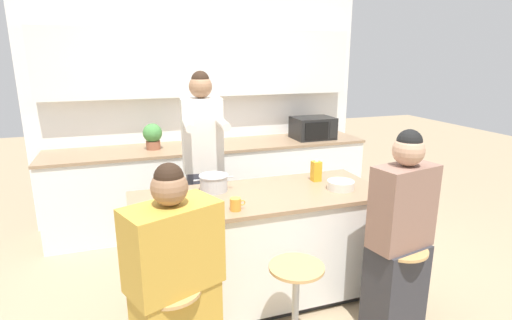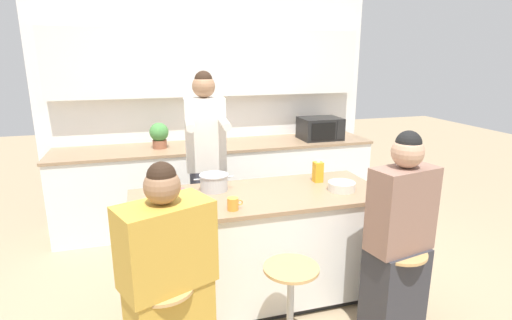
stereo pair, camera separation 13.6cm
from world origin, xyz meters
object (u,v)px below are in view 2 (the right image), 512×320
kitchen_island (259,246)px  coffee_cup_far (179,195)px  person_seated_near (398,246)px  cooking_pot (214,182)px  potted_plant (159,134)px  bar_stool_center (290,310)px  coffee_cup_near (233,204)px  juice_carton (318,172)px  bar_stool_rightmost (396,292)px  person_wrapped_blanket (168,285)px  fruit_bowl (342,186)px  microwave (320,128)px  person_cooking (206,169)px

kitchen_island → coffee_cup_far: 0.77m
person_seated_near → cooking_pot: size_ratio=4.63×
person_seated_near → potted_plant: size_ratio=5.21×
person_seated_near → cooking_pot: (-1.09, 0.86, 0.28)m
potted_plant → cooking_pot: bearing=-76.8°
bar_stool_center → coffee_cup_near: coffee_cup_near is taller
kitchen_island → bar_stool_center: 0.71m
juice_carton → potted_plant: potted_plant is taller
kitchen_island → bar_stool_rightmost: (0.77, -0.71, -0.11)m
bar_stool_center → person_seated_near: 0.85m
kitchen_island → coffee_cup_near: coffee_cup_near is taller
person_seated_near → potted_plant: person_seated_near is taller
coffee_cup_near → coffee_cup_far: 0.43m
person_wrapped_blanket → bar_stool_center: bearing=-23.9°
coffee_cup_far → juice_carton: 1.17m
coffee_cup_far → juice_carton: bearing=7.6°
fruit_bowl → coffee_cup_near: 0.92m
bar_stool_center → fruit_bowl: 1.06m
cooking_pot → bar_stool_center: bearing=-70.6°
person_wrapped_blanket → fruit_bowl: size_ratio=6.44×
cooking_pot → microwave: size_ratio=0.66×
kitchen_island → juice_carton: (0.56, 0.16, 0.52)m
coffee_cup_near → microwave: size_ratio=0.23×
person_cooking → coffee_cup_near: bearing=-83.8°
fruit_bowl → juice_carton: 0.28m
bar_stool_rightmost → person_seated_near: 0.33m
person_cooking → fruit_bowl: 1.24m
potted_plant → person_cooking: bearing=-68.2°
fruit_bowl → cooking_pot: bearing=163.4°
cooking_pot → person_seated_near: bearing=-38.3°
fruit_bowl → coffee_cup_far: 1.25m
bar_stool_rightmost → cooking_pot: bearing=140.4°
bar_stool_rightmost → microwave: 2.44m
person_cooking → bar_stool_center: bearing=-73.7°
bar_stool_center → juice_carton: (0.56, 0.86, 0.63)m
cooking_pot → microwave: microwave is taller
coffee_cup_far → microwave: (1.84, 1.56, 0.12)m
kitchen_island → coffee_cup_near: size_ratio=17.54×
cooking_pot → microwave: 2.08m
microwave → coffee_cup_near: bearing=-129.4°
bar_stool_rightmost → microwave: microwave is taller
cooking_pot → fruit_bowl: (0.96, -0.29, -0.03)m
person_seated_near → potted_plant: bearing=110.9°
cooking_pot → person_wrapped_blanket: bearing=-116.6°
cooking_pot → potted_plant: 1.47m
kitchen_island → coffee_cup_near: (-0.26, -0.26, 0.48)m
fruit_bowl → microwave: (0.59, 1.67, 0.14)m
coffee_cup_near → kitchen_island: bearing=44.5°
kitchen_island → bar_stool_rightmost: 1.06m
bar_stool_rightmost → fruit_bowl: size_ratio=3.04×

